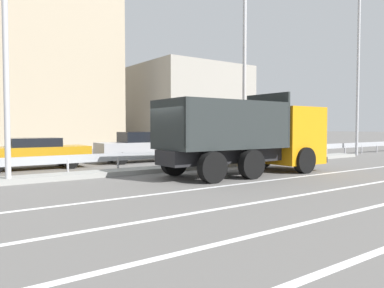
{
  "coord_description": "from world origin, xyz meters",
  "views": [
    {
      "loc": [
        -7.61,
        -10.94,
        1.82
      ],
      "look_at": [
        1.11,
        1.04,
        1.17
      ],
      "focal_mm": 35.0,
      "sensor_mm": 36.0,
      "label": 1
    }
  ],
  "objects_px": {
    "median_road_sign": "(270,137)",
    "street_lamp_2": "(248,50)",
    "dump_truck": "(263,140)",
    "parked_car_3": "(32,153)",
    "parked_car_6": "(284,143)",
    "parked_car_5": "(226,145)",
    "parked_car_4": "(142,147)",
    "street_lamp_3": "(360,67)"
  },
  "relations": [
    {
      "from": "median_road_sign",
      "to": "street_lamp_2",
      "type": "height_order",
      "value": "street_lamp_2"
    },
    {
      "from": "median_road_sign",
      "to": "parked_car_3",
      "type": "relative_size",
      "value": 0.5
    },
    {
      "from": "parked_car_6",
      "to": "street_lamp_3",
      "type": "bearing_deg",
      "value": -145.24
    },
    {
      "from": "dump_truck",
      "to": "parked_car_4",
      "type": "distance_m",
      "value": 7.29
    },
    {
      "from": "street_lamp_2",
      "to": "parked_car_6",
      "type": "distance_m",
      "value": 10.14
    },
    {
      "from": "parked_car_3",
      "to": "parked_car_5",
      "type": "height_order",
      "value": "parked_car_5"
    },
    {
      "from": "parked_car_3",
      "to": "parked_car_6",
      "type": "bearing_deg",
      "value": -88.53
    },
    {
      "from": "street_lamp_3",
      "to": "parked_car_4",
      "type": "bearing_deg",
      "value": 162.47
    },
    {
      "from": "street_lamp_3",
      "to": "parked_car_5",
      "type": "height_order",
      "value": "street_lamp_3"
    },
    {
      "from": "dump_truck",
      "to": "median_road_sign",
      "type": "xyz_separation_m",
      "value": [
        3.5,
        2.8,
        0.01
      ]
    },
    {
      "from": "parked_car_6",
      "to": "parked_car_3",
      "type": "bearing_deg",
      "value": 90.8
    },
    {
      "from": "parked_car_3",
      "to": "parked_car_4",
      "type": "distance_m",
      "value": 5.57
    },
    {
      "from": "dump_truck",
      "to": "street_lamp_2",
      "type": "xyz_separation_m",
      "value": [
        1.46,
        2.4,
        4.2
      ]
    },
    {
      "from": "dump_truck",
      "to": "median_road_sign",
      "type": "relative_size",
      "value": 2.97
    },
    {
      "from": "median_road_sign",
      "to": "parked_car_6",
      "type": "bearing_deg",
      "value": 34.29
    },
    {
      "from": "street_lamp_3",
      "to": "parked_car_4",
      "type": "xyz_separation_m",
      "value": [
        -13.65,
        4.31,
        -4.95
      ]
    },
    {
      "from": "median_road_sign",
      "to": "street_lamp_3",
      "type": "bearing_deg",
      "value": -0.39
    },
    {
      "from": "dump_truck",
      "to": "street_lamp_2",
      "type": "relative_size",
      "value": 0.74
    },
    {
      "from": "parked_car_5",
      "to": "median_road_sign",
      "type": "bearing_deg",
      "value": 171.41
    },
    {
      "from": "street_lamp_3",
      "to": "parked_car_5",
      "type": "xyz_separation_m",
      "value": [
        -8.08,
        3.86,
        -4.96
      ]
    },
    {
      "from": "street_lamp_2",
      "to": "parked_car_6",
      "type": "height_order",
      "value": "street_lamp_2"
    },
    {
      "from": "median_road_sign",
      "to": "parked_car_3",
      "type": "distance_m",
      "value": 11.55
    },
    {
      "from": "parked_car_3",
      "to": "parked_car_5",
      "type": "distance_m",
      "value": 11.14
    },
    {
      "from": "street_lamp_2",
      "to": "parked_car_4",
      "type": "bearing_deg",
      "value": 124.49
    },
    {
      "from": "median_road_sign",
      "to": "parked_car_4",
      "type": "distance_m",
      "value": 6.76
    },
    {
      "from": "median_road_sign",
      "to": "street_lamp_2",
      "type": "relative_size",
      "value": 0.25
    },
    {
      "from": "dump_truck",
      "to": "parked_car_6",
      "type": "xyz_separation_m",
      "value": [
        9.27,
        6.74,
        -0.6
      ]
    },
    {
      "from": "dump_truck",
      "to": "street_lamp_3",
      "type": "relative_size",
      "value": 0.69
    },
    {
      "from": "street_lamp_2",
      "to": "street_lamp_3",
      "type": "xyz_separation_m",
      "value": [
        10.45,
        0.34,
        0.22
      ]
    },
    {
      "from": "street_lamp_2",
      "to": "street_lamp_3",
      "type": "bearing_deg",
      "value": 1.89
    },
    {
      "from": "street_lamp_3",
      "to": "parked_car_4",
      "type": "height_order",
      "value": "street_lamp_3"
    },
    {
      "from": "dump_truck",
      "to": "street_lamp_3",
      "type": "height_order",
      "value": "street_lamp_3"
    },
    {
      "from": "street_lamp_3",
      "to": "street_lamp_2",
      "type": "bearing_deg",
      "value": -178.11
    },
    {
      "from": "parked_car_5",
      "to": "dump_truck",
      "type": "bearing_deg",
      "value": 146.33
    },
    {
      "from": "parked_car_6",
      "to": "street_lamp_2",
      "type": "bearing_deg",
      "value": 120.29
    },
    {
      "from": "parked_car_3",
      "to": "parked_car_6",
      "type": "distance_m",
      "value": 16.57
    },
    {
      "from": "street_lamp_2",
      "to": "parked_car_4",
      "type": "xyz_separation_m",
      "value": [
        -3.2,
        4.66,
        -4.72
      ]
    },
    {
      "from": "dump_truck",
      "to": "street_lamp_2",
      "type": "bearing_deg",
      "value": 149.87
    },
    {
      "from": "median_road_sign",
      "to": "parked_car_5",
      "type": "relative_size",
      "value": 0.58
    },
    {
      "from": "parked_car_3",
      "to": "parked_car_4",
      "type": "relative_size",
      "value": 1.01
    },
    {
      "from": "dump_truck",
      "to": "parked_car_3",
      "type": "height_order",
      "value": "dump_truck"
    },
    {
      "from": "median_road_sign",
      "to": "parked_car_4",
      "type": "height_order",
      "value": "median_road_sign"
    }
  ]
}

